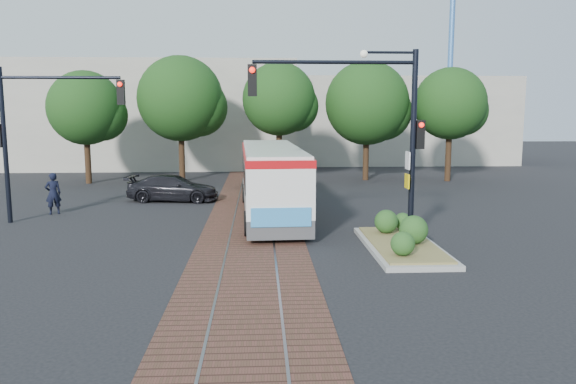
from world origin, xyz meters
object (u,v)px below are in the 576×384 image
at_px(parked_car, 173,188).
at_px(city_bus, 271,177).
at_px(signal_pole_left, 33,123).
at_px(officer, 53,193).
at_px(signal_pole_main, 374,117).
at_px(traffic_island, 402,238).

bearing_deg(parked_car, city_bus, -123.89).
relative_size(city_bus, signal_pole_left, 1.81).
relative_size(signal_pole_left, officer, 3.39).
distance_m(signal_pole_left, officer, 3.46).
height_order(city_bus, parked_car, city_bus).
xyz_separation_m(city_bus, signal_pole_main, (3.08, -5.88, 2.55)).
distance_m(city_bus, signal_pole_left, 9.49).
bearing_deg(signal_pole_left, signal_pole_main, -21.45).
xyz_separation_m(signal_pole_main, officer, (-12.29, 6.56, -3.27)).
bearing_deg(traffic_island, city_bus, 124.07).
height_order(signal_pole_main, signal_pole_left, signal_pole_main).
relative_size(city_bus, officer, 6.12).
relative_size(city_bus, parked_car, 2.48).
relative_size(officer, parked_car, 0.40).
distance_m(traffic_island, signal_pole_main, 3.95).
distance_m(signal_pole_left, parked_car, 7.47).
relative_size(traffic_island, signal_pole_left, 0.87).
bearing_deg(parked_car, traffic_island, -132.33).
bearing_deg(city_bus, traffic_island, -58.07).
distance_m(officer, parked_car, 5.60).
height_order(city_bus, traffic_island, city_bus).
bearing_deg(signal_pole_left, parked_car, 48.61).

